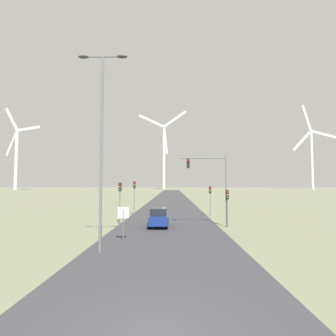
# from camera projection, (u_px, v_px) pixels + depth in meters

# --- Properties ---
(ground_plane) EXTENTS (600.00, 600.00, 0.00)m
(ground_plane) POSITION_uv_depth(u_px,v_px,m) (155.00, 335.00, 7.24)
(ground_plane) COLOR #757A5B
(road_surface) EXTENTS (10.00, 240.00, 0.01)m
(road_surface) POSITION_uv_depth(u_px,v_px,m) (170.00, 204.00, 55.15)
(road_surface) COLOR #38383D
(road_surface) RESTS_ON ground
(streetlamp) EXTENTS (3.17, 0.32, 12.37)m
(streetlamp) POSITION_uv_depth(u_px,v_px,m) (102.00, 130.00, 16.39)
(streetlamp) COLOR slate
(streetlamp) RESTS_ON ground
(stop_sign_near) EXTENTS (0.81, 0.07, 2.48)m
(stop_sign_near) POSITION_uv_depth(u_px,v_px,m) (123.00, 217.00, 19.08)
(stop_sign_near) COLOR slate
(stop_sign_near) RESTS_ON ground
(traffic_light_post_near_left) EXTENTS (0.28, 0.34, 4.31)m
(traffic_light_post_near_left) POSITION_uv_depth(u_px,v_px,m) (120.00, 194.00, 26.96)
(traffic_light_post_near_left) COLOR slate
(traffic_light_post_near_left) RESTS_ON ground
(traffic_light_post_near_right) EXTENTS (0.28, 0.34, 3.57)m
(traffic_light_post_near_right) POSITION_uv_depth(u_px,v_px,m) (227.00, 200.00, 25.26)
(traffic_light_post_near_right) COLOR slate
(traffic_light_post_near_right) RESTS_ON ground
(traffic_light_post_mid_left) EXTENTS (0.28, 0.34, 4.49)m
(traffic_light_post_mid_left) POSITION_uv_depth(u_px,v_px,m) (134.00, 191.00, 34.43)
(traffic_light_post_mid_left) COLOR slate
(traffic_light_post_mid_left) RESTS_ON ground
(traffic_light_post_mid_right) EXTENTS (0.28, 0.34, 3.82)m
(traffic_light_post_mid_right) POSITION_uv_depth(u_px,v_px,m) (210.00, 194.00, 34.44)
(traffic_light_post_mid_right) COLOR slate
(traffic_light_post_mid_right) RESTS_ON ground
(traffic_light_mast_overhead) EXTENTS (4.42, 0.35, 6.96)m
(traffic_light_mast_overhead) POSITION_uv_depth(u_px,v_px,m) (212.00, 176.00, 25.56)
(traffic_light_mast_overhead) COLOR slate
(traffic_light_mast_overhead) RESTS_ON ground
(car_approaching) EXTENTS (1.91, 4.15, 1.83)m
(car_approaching) POSITION_uv_depth(u_px,v_px,m) (159.00, 217.00, 25.50)
(car_approaching) COLOR navy
(car_approaching) RESTS_ON ground
(wind_turbine_far_left) EXTENTS (28.97, 8.98, 56.34)m
(wind_turbine_far_left) POSITION_uv_depth(u_px,v_px,m) (17.00, 152.00, 175.05)
(wind_turbine_far_left) COLOR silver
(wind_turbine_far_left) RESTS_ON ground
(wind_turbine_left) EXTENTS (37.67, 3.33, 62.28)m
(wind_turbine_left) POSITION_uv_depth(u_px,v_px,m) (164.00, 150.00, 204.78)
(wind_turbine_left) COLOR silver
(wind_turbine_left) RESTS_ON ground
(wind_turbine_center) EXTENTS (35.15, 3.47, 64.82)m
(wind_turbine_center) POSITION_uv_depth(u_px,v_px,m) (311.00, 153.00, 199.81)
(wind_turbine_center) COLOR silver
(wind_turbine_center) RESTS_ON ground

